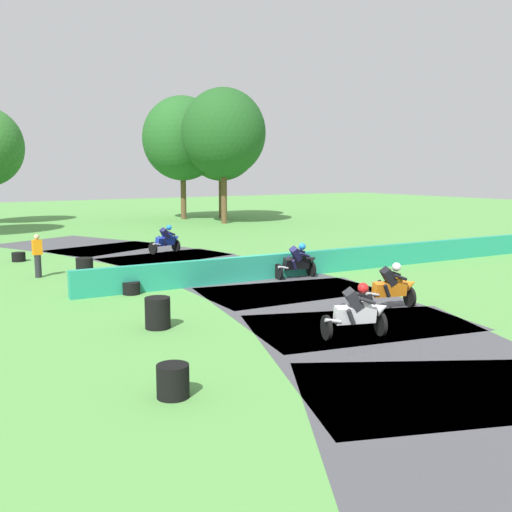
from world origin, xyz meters
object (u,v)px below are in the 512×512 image
Objects in this scene: tire_stack_mid_b at (131,288)px; track_marshal at (38,256)px; motorcycle_fourth_blue at (167,240)px; tire_stack_mid_a at (158,313)px; tire_stack_far at (85,266)px; tire_stack_extra_a at (19,257)px; tire_stack_near at (173,381)px; motorcycle_lead_white at (358,312)px; motorcycle_chase_orange at (392,287)px; motorcycle_trailing_black at (298,261)px.

track_marshal is at bearing 110.86° from tire_stack_mid_b.
tire_stack_mid_a is (-5.95, -12.62, -0.25)m from motorcycle_fourth_blue.
tire_stack_mid_a reaches higher than tire_stack_far.
track_marshal is at bearing -92.44° from tire_stack_extra_a.
motorcycle_fourth_blue is 6.72m from tire_stack_extra_a.
tire_stack_near is 1.06× the size of tire_stack_mid_b.
motorcycle_lead_white reaches higher than tire_stack_near.
motorcycle_trailing_black is at bearing 83.13° from motorcycle_chase_orange.
tire_stack_extra_a is (-7.90, 9.95, -0.44)m from motorcycle_trailing_black.
track_marshal reaches higher than motorcycle_lead_white.
track_marshal is at bearing 146.22° from motorcycle_trailing_black.
track_marshal is (-0.19, -4.54, 0.62)m from tire_stack_extra_a.
motorcycle_lead_white reaches higher than tire_stack_extra_a.
motorcycle_fourth_blue is (-0.63, 14.32, -0.01)m from motorcycle_chase_orange.
tire_stack_far is (2.53, 13.59, 0.00)m from tire_stack_near.
tire_stack_mid_b is at bearing 77.54° from tire_stack_mid_a.
motorcycle_lead_white is at bearing 10.95° from tire_stack_near.
tire_stack_extra_a is at bearing 108.77° from tire_stack_far.
motorcycle_lead_white is 17.66m from tire_stack_extra_a.
tire_stack_extra_a is (-4.34, 17.11, -0.46)m from motorcycle_lead_white.
motorcycle_chase_orange is at bearing -87.48° from motorcycle_fourth_blue.
tire_stack_mid_a is (-3.67, 3.45, -0.26)m from motorcycle_lead_white.
motorcycle_trailing_black is 2.84× the size of tire_stack_near.
tire_stack_mid_b is 9.46m from tire_stack_extra_a.
motorcycle_lead_white reaches higher than motorcycle_fourth_blue.
motorcycle_trailing_black reaches higher than tire_stack_near.
motorcycle_lead_white is at bearing -116.45° from motorcycle_trailing_black.
tire_stack_near and tire_stack_far have the same top height.
tire_stack_near is at bearing -93.10° from tire_stack_extra_a.
track_marshal is at bearing 124.52° from motorcycle_chase_orange.
tire_stack_mid_b and tire_stack_extra_a have the same top height.
tire_stack_mid_b is at bearing 174.24° from motorcycle_trailing_black.
motorcycle_trailing_black is 12.09m from tire_stack_near.
motorcycle_trailing_black is 2.13× the size of tire_stack_mid_a.
tire_stack_near is 1.04× the size of tire_stack_extra_a.
tire_stack_extra_a is at bearing 92.81° from tire_stack_mid_a.
motorcycle_fourth_blue is 18.72m from tire_stack_near.
tire_stack_mid_a is at bearing -84.59° from track_marshal.
motorcycle_chase_orange is 2.57× the size of tire_stack_far.
tire_stack_near reaches higher than tire_stack_mid_b.
tire_stack_near is at bearing -137.34° from motorcycle_trailing_black.
motorcycle_lead_white is at bearing -98.08° from motorcycle_fourth_blue.
tire_stack_far is 4.81m from tire_stack_extra_a.
tire_stack_far is (-5.07, -3.51, -0.35)m from motorcycle_fourth_blue.
tire_stack_mid_b is (-4.99, -8.28, -0.45)m from motorcycle_fourth_blue.
motorcycle_chase_orange is at bearing -62.19° from tire_stack_far.
track_marshal reaches higher than tire_stack_mid_b.
tire_stack_mid_b is at bearing -69.14° from track_marshal.
tire_stack_far is at bearing 102.54° from motorcycle_lead_white.
motorcycle_trailing_black reaches higher than tire_stack_mid_a.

